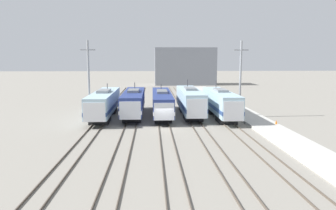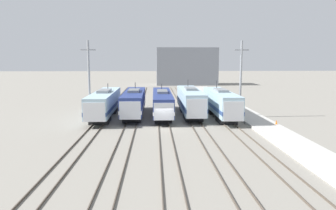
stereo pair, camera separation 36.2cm
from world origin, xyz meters
name	(u,v)px [view 2 (the right image)]	position (x,y,z in m)	size (l,w,h in m)	color
ground_plane	(164,128)	(0.00, 0.00, 0.00)	(400.00, 400.00, 0.00)	gray
rail_pair_far_left	(95,128)	(-8.79, 0.00, 0.07)	(1.50, 120.00, 0.15)	#4C4238
rail_pair_center_left	(130,128)	(-4.40, 0.00, 0.07)	(1.51, 120.00, 0.15)	#4C4238
rail_pair_center	(164,127)	(0.00, 0.00, 0.07)	(1.51, 120.00, 0.15)	#4C4238
rail_pair_center_right	(198,127)	(4.40, 0.00, 0.07)	(1.51, 120.00, 0.15)	#4C4238
rail_pair_far_right	(232,127)	(8.79, 0.00, 0.07)	(1.50, 120.00, 0.15)	#4C4238
locomotive_far_left	(104,103)	(-8.79, 7.89, 2.15)	(3.07, 17.69, 4.86)	#232326
locomotive_center_left	(134,103)	(-4.40, 8.85, 2.12)	(3.07, 17.02, 4.93)	black
locomotive_center	(162,103)	(0.00, 9.01, 2.05)	(2.88, 18.53, 4.63)	black
locomotive_center_right	(191,101)	(4.40, 8.89, 2.26)	(3.00, 16.53, 5.41)	#232326
locomotive_far_right	(221,103)	(8.79, 6.77, 2.21)	(2.89, 16.43, 5.32)	#232326
catenary_tower_left	(89,79)	(-10.81, 7.35, 5.94)	(2.16, 0.32, 11.49)	gray
catenary_tower_right	(241,78)	(11.74, 7.35, 5.94)	(2.16, 0.32, 11.49)	gray
platform	(265,126)	(13.16, 0.00, 0.17)	(4.00, 120.00, 0.33)	#B7B5AD
traffic_cone	(276,122)	(14.72, 0.15, 0.61)	(0.30, 0.30, 0.56)	orange
depot_building	(186,66)	(9.82, 72.29, 6.29)	(20.56, 10.92, 12.58)	gray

